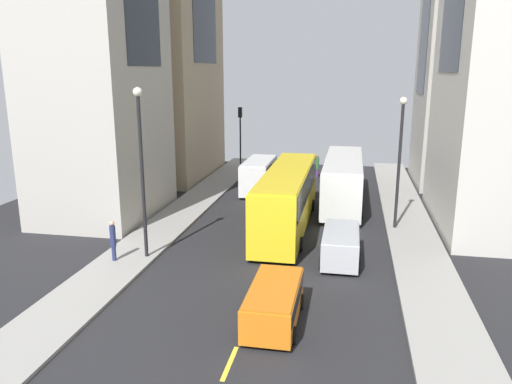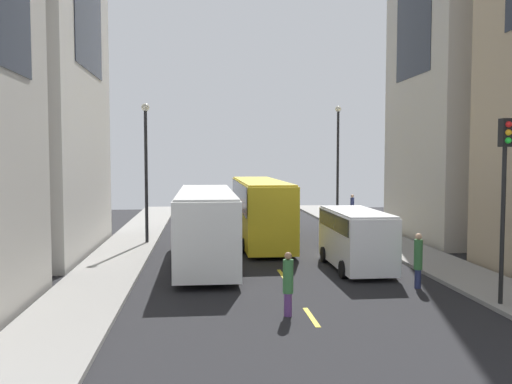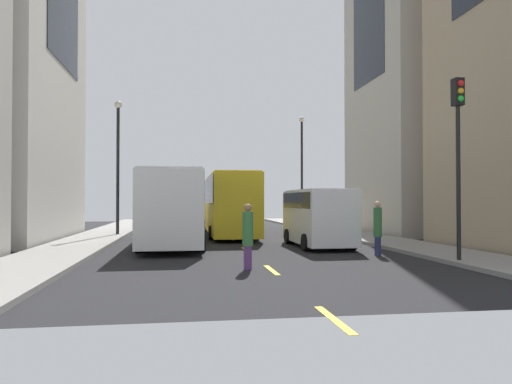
% 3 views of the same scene
% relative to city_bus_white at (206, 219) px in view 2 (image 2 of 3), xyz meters
% --- Properties ---
extents(ground_plane, '(41.56, 41.56, 0.00)m').
position_rel_city_bus_white_xyz_m(ground_plane, '(3.14, 5.92, -2.01)').
color(ground_plane, black).
extents(sidewalk_west, '(2.87, 44.00, 0.15)m').
position_rel_city_bus_white_xyz_m(sidewalk_west, '(-4.21, 5.92, -1.93)').
color(sidewalk_west, gray).
rests_on(sidewalk_west, ground).
extents(sidewalk_east, '(2.87, 44.00, 0.15)m').
position_rel_city_bus_white_xyz_m(sidewalk_east, '(10.48, 5.92, -1.93)').
color(sidewalk_east, gray).
rests_on(sidewalk_east, ground).
extents(lane_stripe_1, '(0.16, 2.00, 0.01)m').
position_rel_city_bus_white_xyz_m(lane_stripe_1, '(3.14, -9.08, -2.00)').
color(lane_stripe_1, yellow).
rests_on(lane_stripe_1, ground).
extents(lane_stripe_2, '(0.16, 2.00, 0.01)m').
position_rel_city_bus_white_xyz_m(lane_stripe_2, '(3.14, -3.08, -2.00)').
color(lane_stripe_2, yellow).
rests_on(lane_stripe_2, ground).
extents(lane_stripe_3, '(0.16, 2.00, 0.01)m').
position_rel_city_bus_white_xyz_m(lane_stripe_3, '(3.14, 2.92, -2.00)').
color(lane_stripe_3, yellow).
rests_on(lane_stripe_3, ground).
extents(lane_stripe_4, '(0.16, 2.00, 0.01)m').
position_rel_city_bus_white_xyz_m(lane_stripe_4, '(3.14, 8.92, -2.00)').
color(lane_stripe_4, yellow).
rests_on(lane_stripe_4, ground).
extents(lane_stripe_5, '(0.16, 2.00, 0.01)m').
position_rel_city_bus_white_xyz_m(lane_stripe_5, '(3.14, 14.92, -2.00)').
color(lane_stripe_5, yellow).
rests_on(lane_stripe_5, ground).
extents(lane_stripe_6, '(0.16, 2.00, 0.01)m').
position_rel_city_bus_white_xyz_m(lane_stripe_6, '(3.14, 20.92, -2.00)').
color(lane_stripe_6, yellow).
rests_on(lane_stripe_6, ground).
extents(lane_stripe_7, '(0.16, 2.00, 0.01)m').
position_rel_city_bus_white_xyz_m(lane_stripe_7, '(3.14, 26.92, -2.00)').
color(lane_stripe_7, yellow).
rests_on(lane_stripe_7, ground).
extents(city_bus_white, '(2.80, 11.45, 3.35)m').
position_rel_city_bus_white_xyz_m(city_bus_white, '(0.00, 0.00, 0.00)').
color(city_bus_white, silver).
rests_on(city_bus_white, ground).
extents(streetcar_yellow, '(2.70, 12.68, 3.59)m').
position_rel_city_bus_white_xyz_m(streetcar_yellow, '(3.19, 6.11, 0.12)').
color(streetcar_yellow, yellow).
rests_on(streetcar_yellow, ground).
extents(delivery_van_white, '(2.25, 5.49, 2.58)m').
position_rel_city_bus_white_xyz_m(delivery_van_white, '(6.52, -2.26, -0.49)').
color(delivery_van_white, white).
rests_on(delivery_van_white, ground).
extents(car_orange_0, '(2.00, 4.27, 1.50)m').
position_rel_city_bus_white_xyz_m(car_orange_0, '(2.14, 17.95, -1.12)').
color(car_orange_0, orange).
rests_on(car_orange_0, ground).
extents(car_silver_1, '(1.94, 4.14, 1.61)m').
position_rel_city_bus_white_xyz_m(car_silver_1, '(-0.18, 11.12, -1.06)').
color(car_silver_1, '#B7BABF').
rests_on(car_silver_1, ground).
extents(pedestrian_crossing_near, '(0.28, 0.28, 2.06)m').
position_rel_city_bus_white_xyz_m(pedestrian_crossing_near, '(10.89, 13.55, -0.73)').
color(pedestrian_crossing_near, navy).
rests_on(pedestrian_crossing_near, ground).
extents(pedestrian_waiting_curb, '(0.32, 0.32, 1.99)m').
position_rel_city_bus_white_xyz_m(pedestrian_waiting_curb, '(2.45, -8.89, -0.95)').
color(pedestrian_waiting_curb, '#593372').
rests_on(pedestrian_waiting_curb, ground).
extents(pedestrian_crossing_mid, '(0.31, 0.31, 2.07)m').
position_rel_city_bus_white_xyz_m(pedestrian_crossing_mid, '(7.85, -5.87, -0.90)').
color(pedestrian_crossing_mid, navy).
rests_on(pedestrian_crossing_mid, ground).
extents(traffic_light_near_corner, '(0.32, 0.44, 5.97)m').
position_rel_city_bus_white_xyz_m(traffic_light_near_corner, '(9.45, -8.73, 2.28)').
color(traffic_light_near_corner, black).
rests_on(traffic_light_near_corner, ground).
extents(streetlamp_near, '(0.44, 0.44, 7.76)m').
position_rel_city_bus_white_xyz_m(streetlamp_near, '(-3.27, 5.37, 2.84)').
color(streetlamp_near, black).
rests_on(streetlamp_near, ground).
extents(streetlamp_far, '(0.44, 0.44, 8.46)m').
position_rel_city_bus_white_xyz_m(streetlamp_far, '(9.55, 12.68, 3.21)').
color(streetlamp_far, black).
rests_on(streetlamp_far, ground).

